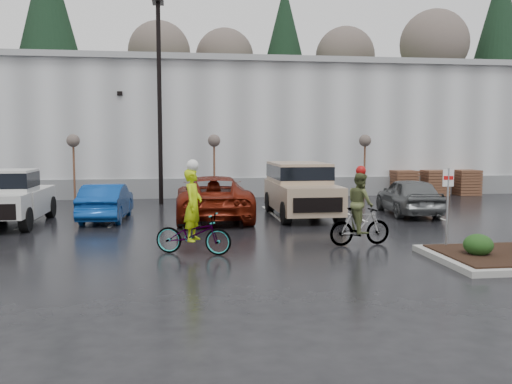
{
  "coord_description": "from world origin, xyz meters",
  "views": [
    {
      "loc": [
        -3.07,
        -13.0,
        2.93
      ],
      "look_at": [
        -0.75,
        3.77,
        1.3
      ],
      "focal_mm": 38.0,
      "sensor_mm": 36.0,
      "label": 1
    }
  ],
  "objects": [
    {
      "name": "ground",
      "position": [
        0.0,
        0.0,
        0.0
      ],
      "size": [
        120.0,
        120.0,
        0.0
      ],
      "primitive_type": "plane",
      "color": "black",
      "rests_on": "ground"
    },
    {
      "name": "warehouse",
      "position": [
        0.0,
        21.99,
        3.65
      ],
      "size": [
        60.5,
        15.5,
        7.2
      ],
      "color": "#A1A3A6",
      "rests_on": "ground"
    },
    {
      "name": "wooded_ridge",
      "position": [
        0.0,
        45.0,
        3.0
      ],
      "size": [
        80.0,
        25.0,
        6.0
      ],
      "primitive_type": "cube",
      "color": "#293E1A",
      "rests_on": "ground"
    },
    {
      "name": "lamppost",
      "position": [
        -4.0,
        12.0,
        5.69
      ],
      "size": [
        0.5,
        1.0,
        9.22
      ],
      "color": "black",
      "rests_on": "ground"
    },
    {
      "name": "sapling_west",
      "position": [
        -8.0,
        13.0,
        2.73
      ],
      "size": [
        0.6,
        0.6,
        3.2
      ],
      "color": "#543521",
      "rests_on": "ground"
    },
    {
      "name": "sapling_mid",
      "position": [
        -1.5,
        13.0,
        2.73
      ],
      "size": [
        0.6,
        0.6,
        3.2
      ],
      "color": "#543521",
      "rests_on": "ground"
    },
    {
      "name": "sapling_east",
      "position": [
        6.0,
        13.0,
        2.73
      ],
      "size": [
        0.6,
        0.6,
        3.2
      ],
      "color": "#543521",
      "rests_on": "ground"
    },
    {
      "name": "pallet_stack_a",
      "position": [
        8.5,
        14.0,
        0.68
      ],
      "size": [
        1.2,
        1.2,
        1.35
      ],
      "primitive_type": "cube",
      "color": "#543521",
      "rests_on": "ground"
    },
    {
      "name": "pallet_stack_b",
      "position": [
        10.2,
        14.0,
        0.68
      ],
      "size": [
        1.2,
        1.2,
        1.35
      ],
      "primitive_type": "cube",
      "color": "#543521",
      "rests_on": "ground"
    },
    {
      "name": "pallet_stack_c",
      "position": [
        12.0,
        14.0,
        0.68
      ],
      "size": [
        1.2,
        1.2,
        1.35
      ],
      "primitive_type": "cube",
      "color": "#543521",
      "rests_on": "ground"
    },
    {
      "name": "shrub_a",
      "position": [
        4.0,
        -1.0,
        0.41
      ],
      "size": [
        0.7,
        0.7,
        0.52
      ],
      "primitive_type": "ellipsoid",
      "color": "#1A3713",
      "rests_on": "curb_island"
    },
    {
      "name": "fire_lane_sign",
      "position": [
        3.8,
        0.2,
        1.41
      ],
      "size": [
        0.3,
        0.05,
        2.2
      ],
      "color": "gray",
      "rests_on": "ground"
    },
    {
      "name": "pickup_white",
      "position": [
        -8.91,
        6.75,
        0.98
      ],
      "size": [
        2.1,
        5.2,
        1.96
      ],
      "primitive_type": null,
      "color": "silver",
      "rests_on": "ground"
    },
    {
      "name": "car_blue",
      "position": [
        -5.81,
        7.3,
        0.67
      ],
      "size": [
        1.6,
        4.13,
        1.34
      ],
      "primitive_type": "imported",
      "rotation": [
        0.0,
        0.0,
        3.1
      ],
      "color": "navy",
      "rests_on": "ground"
    },
    {
      "name": "car_red",
      "position": [
        -1.91,
        7.17,
        0.8
      ],
      "size": [
        2.72,
        5.8,
        1.6
      ],
      "primitive_type": "imported",
      "rotation": [
        0.0,
        0.0,
        3.13
      ],
      "color": "#661609",
      "rests_on": "ground"
    },
    {
      "name": "suv_tan",
      "position": [
        1.47,
        7.13,
        1.03
      ],
      "size": [
        2.2,
        5.1,
        2.06
      ],
      "primitive_type": null,
      "color": "tan",
      "rests_on": "ground"
    },
    {
      "name": "car_grey",
      "position": [
        5.81,
        7.2,
        0.73
      ],
      "size": [
        2.13,
        4.43,
        1.46
      ],
      "primitive_type": "imported",
      "rotation": [
        0.0,
        0.0,
        3.04
      ],
      "color": "#5B5E60",
      "rests_on": "ground"
    },
    {
      "name": "cyclist_hivis",
      "position": [
        -2.78,
        0.83,
        0.75
      ],
      "size": [
        2.13,
        1.33,
        2.44
      ],
      "rotation": [
        0.0,
        0.0,
        1.23
      ],
      "color": "#3F3F44",
      "rests_on": "ground"
    },
    {
      "name": "cyclist_olive",
      "position": [
        1.84,
        1.36,
        0.82
      ],
      "size": [
        1.76,
        0.86,
        2.23
      ],
      "rotation": [
        0.0,
        0.0,
        1.68
      ],
      "color": "#3F3F44",
      "rests_on": "ground"
    }
  ]
}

